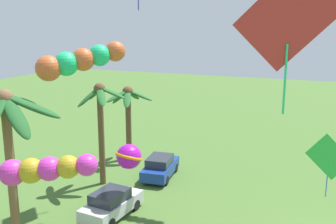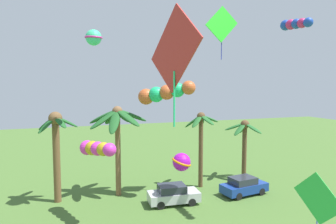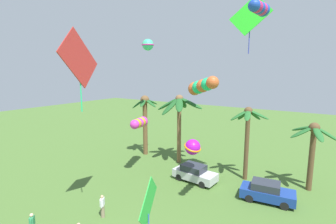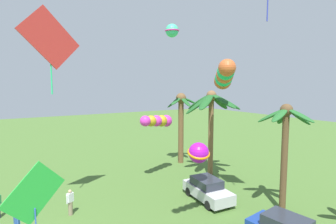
{
  "view_description": "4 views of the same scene",
  "coord_description": "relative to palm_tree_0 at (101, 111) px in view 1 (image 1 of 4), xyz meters",
  "views": [
    {
      "loc": [
        -18.05,
        0.61,
        10.32
      ],
      "look_at": [
        -0.08,
        8.29,
        5.95
      ],
      "focal_mm": 41.9,
      "sensor_mm": 36.0,
      "label": 1
    },
    {
      "loc": [
        -8.98,
        -9.88,
        9.07
      ],
      "look_at": [
        -2.24,
        9.09,
        7.32
      ],
      "focal_mm": 32.34,
      "sensor_mm": 36.0,
      "label": 2
    },
    {
      "loc": [
        8.44,
        -7.67,
        9.77
      ],
      "look_at": [
        -2.14,
        8.52,
        6.62
      ],
      "focal_mm": 26.28,
      "sensor_mm": 36.0,
      "label": 3
    },
    {
      "loc": [
        12.54,
        -0.15,
        7.82
      ],
      "look_at": [
        -0.14,
        7.55,
        6.34
      ],
      "focal_mm": 28.36,
      "sensor_mm": 36.0,
      "label": 4
    }
  ],
  "objects": [
    {
      "name": "kite_diamond_1",
      "position": [
        -7.12,
        -12.02,
        5.56
      ],
      "size": [
        0.97,
        3.55,
        5.09
      ],
      "color": "red"
    },
    {
      "name": "kite_ball_5",
      "position": [
        -3.46,
        -3.91,
        -1.44
      ],
      "size": [
        1.85,
        1.87,
        1.33
      ],
      "color": "#AD15BF"
    },
    {
      "name": "kite_diamond_2",
      "position": [
        -0.66,
        -13.64,
        -1.08
      ],
      "size": [
        0.76,
        2.27,
        3.3
      ],
      "color": "green"
    },
    {
      "name": "kite_tube_0",
      "position": [
        -9.51,
        -3.57,
        -0.08
      ],
      "size": [
        2.12,
        3.59,
        1.25
      ],
      "color": "#DF32B9"
    },
    {
      "name": "parked_car_1",
      "position": [
        2.49,
        -3.02,
        -4.2
      ],
      "size": [
        4.08,
        2.18,
        1.51
      ],
      "color": "navy",
      "rests_on": "ground"
    },
    {
      "name": "palm_tree_3",
      "position": [
        -7.38,
        0.47,
        0.97
      ],
      "size": [
        5.07,
        4.86,
        7.43
      ],
      "color": "brown",
      "rests_on": "ground"
    },
    {
      "name": "palm_tree_1",
      "position": [
        5.04,
        0.82,
        -0.69
      ],
      "size": [
        3.69,
        3.61,
        5.76
      ],
      "color": "brown",
      "rests_on": "ground"
    },
    {
      "name": "palm_tree_0",
      "position": [
        0.0,
        0.0,
        0.0
      ],
      "size": [
        3.23,
        3.31,
        6.74
      ],
      "color": "brown",
      "rests_on": "ground"
    },
    {
      "name": "parked_car_0",
      "position": [
        -3.74,
        -2.91,
        -4.2
      ],
      "size": [
        4.03,
        2.02,
        1.51
      ],
      "color": "#BCBCC1",
      "rests_on": "ground"
    },
    {
      "name": "kite_tube_3",
      "position": [
        -3.95,
        -1.36,
        3.56
      ],
      "size": [
        3.96,
        3.43,
        1.93
      ],
      "color": "#CB5A2B"
    }
  ]
}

